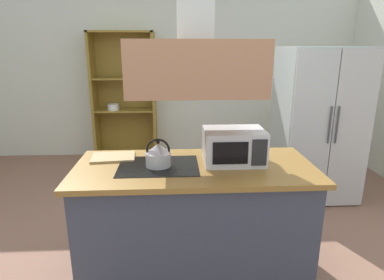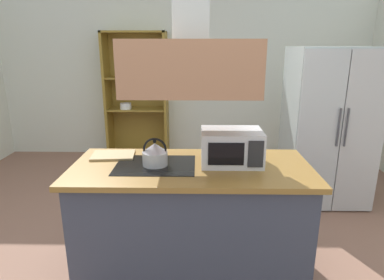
% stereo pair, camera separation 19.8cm
% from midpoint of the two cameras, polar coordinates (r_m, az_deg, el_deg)
% --- Properties ---
extents(ground_plane, '(7.80, 7.80, 0.00)m').
position_cam_midpoint_polar(ground_plane, '(3.01, -1.85, -20.12)').
color(ground_plane, '#8B614F').
extents(wall_back, '(6.00, 0.12, 2.70)m').
position_cam_midpoint_polar(wall_back, '(5.44, -0.39, 11.62)').
color(wall_back, silver).
rests_on(wall_back, ground).
extents(kitchen_island, '(1.82, 0.82, 0.90)m').
position_cam_midpoint_polar(kitchen_island, '(2.69, 2.03, -13.41)').
color(kitchen_island, '#3B4151').
rests_on(kitchen_island, ground).
extents(range_hood, '(0.90, 0.70, 1.25)m').
position_cam_midpoint_polar(range_hood, '(2.34, 2.35, 15.39)').
color(range_hood, '#B17853').
extents(refrigerator, '(0.90, 0.78, 1.76)m').
position_cam_midpoint_polar(refrigerator, '(4.09, 23.72, 2.10)').
color(refrigerator, '#AEBBB9').
rests_on(refrigerator, ground).
extents(dish_cabinet, '(0.97, 0.40, 1.98)m').
position_cam_midpoint_polar(dish_cabinet, '(5.35, -8.40, 6.36)').
color(dish_cabinet, olive).
rests_on(dish_cabinet, ground).
extents(kettle, '(0.19, 0.19, 0.21)m').
position_cam_midpoint_polar(kettle, '(2.48, -4.17, -2.46)').
color(kettle, silver).
rests_on(kettle, kitchen_island).
extents(cutting_board, '(0.36, 0.27, 0.02)m').
position_cam_midpoint_polar(cutting_board, '(2.75, -11.51, -2.62)').
color(cutting_board, tan).
rests_on(cutting_board, kitchen_island).
extents(microwave, '(0.46, 0.35, 0.26)m').
position_cam_midpoint_polar(microwave, '(2.54, 9.09, -1.22)').
color(microwave, silver).
rests_on(microwave, kitchen_island).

